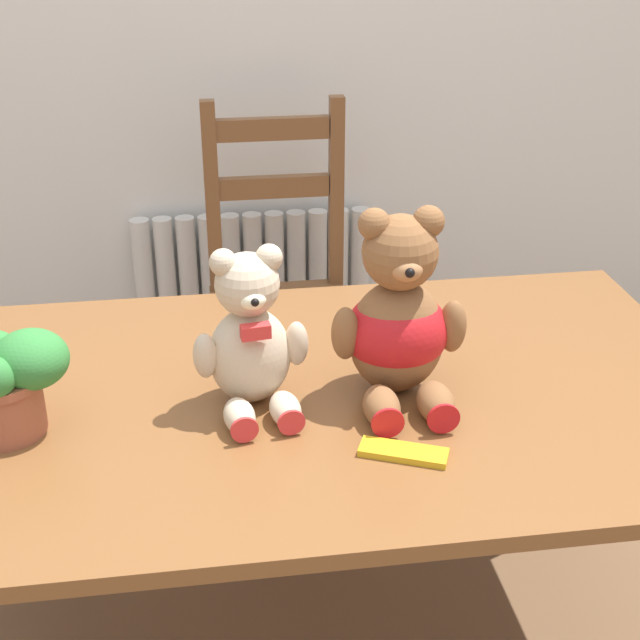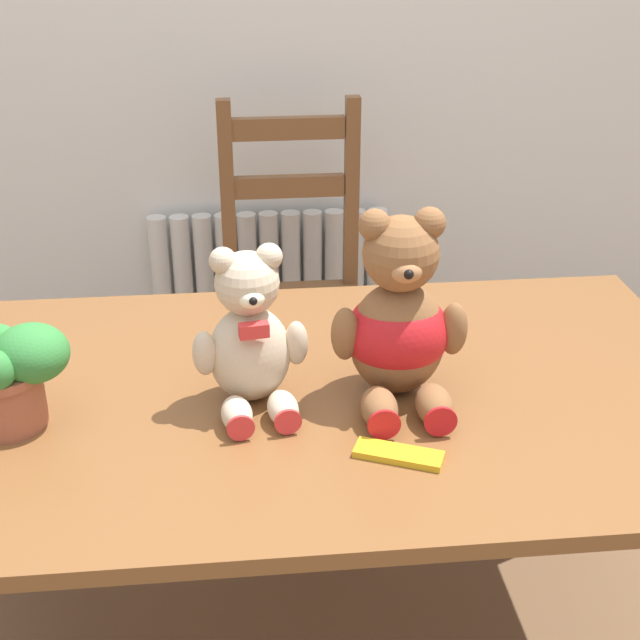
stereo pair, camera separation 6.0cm
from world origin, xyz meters
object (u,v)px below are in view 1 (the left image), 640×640
Objects in this scene: potted_plant at (4,379)px; chocolate_bar at (403,452)px; wooden_chair_behind at (282,301)px; teddy_bear_right at (398,322)px; teddy_bear_left at (250,339)px.

potted_plant is 1.45× the size of chocolate_bar.
wooden_chair_behind is 1.10m from chocolate_bar.
teddy_bear_right reaches higher than wooden_chair_behind.
wooden_chair_behind is at bearing 94.83° from chocolate_bar.
wooden_chair_behind is at bearing -81.84° from teddy_bear_right.
teddy_bear_left is at bearing 0.60° from teddy_bear_right.
teddy_bear_left reaches higher than chocolate_bar.
wooden_chair_behind is 0.95m from teddy_bear_left.
potted_plant is at bearing -2.62° from teddy_bear_left.
wooden_chair_behind is 4.86× the size of potted_plant.
chocolate_bar is at bearing 94.83° from wooden_chair_behind.
wooden_chair_behind reaches higher than potted_plant.
chocolate_bar is at bearing 81.26° from teddy_bear_right.
teddy_bear_right is 0.68m from potted_plant.
wooden_chair_behind is at bearing 58.57° from potted_plant.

